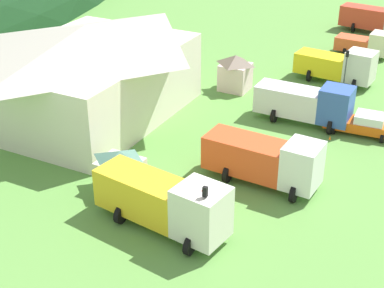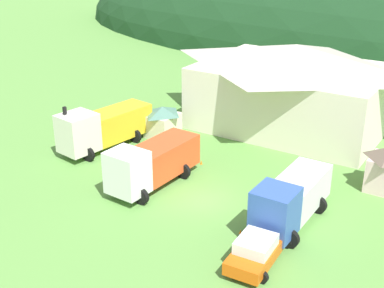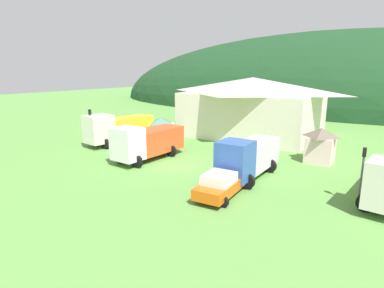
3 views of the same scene
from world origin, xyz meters
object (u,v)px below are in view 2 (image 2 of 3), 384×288
(traffic_cone_near_pickup, at_px, (241,234))
(traffic_cone_mid_row, at_px, (201,164))
(service_pickup_orange, at_px, (259,248))
(box_truck_blue, at_px, (290,199))
(traffic_light_west, at_px, (66,127))
(heavy_rig_striped, at_px, (102,127))
(heavy_rig_white, at_px, (151,162))
(depot_building, at_px, (293,85))
(play_shed_cream, at_px, (163,121))

(traffic_cone_near_pickup, height_order, traffic_cone_mid_row, traffic_cone_mid_row)
(traffic_cone_near_pickup, bearing_deg, service_pickup_orange, -41.94)
(service_pickup_orange, bearing_deg, box_truck_blue, 177.88)
(traffic_light_west, bearing_deg, heavy_rig_striped, 71.44)
(heavy_rig_white, xyz_separation_m, traffic_cone_near_pickup, (7.88, -2.03, -1.74))
(heavy_rig_white, height_order, traffic_cone_near_pickup, heavy_rig_white)
(heavy_rig_striped, xyz_separation_m, traffic_cone_mid_row, (8.15, 1.62, -1.82))
(depot_building, relative_size, traffic_light_west, 4.07)
(traffic_light_west, bearing_deg, service_pickup_orange, -12.80)
(heavy_rig_white, relative_size, traffic_cone_mid_row, 11.76)
(service_pickup_orange, xyz_separation_m, traffic_cone_mid_row, (-8.86, 8.55, -0.83))
(play_shed_cream, height_order, box_truck_blue, box_truck_blue)
(depot_building, bearing_deg, box_truck_blue, -67.60)
(heavy_rig_striped, bearing_deg, box_truck_blue, 89.14)
(traffic_cone_near_pickup, bearing_deg, traffic_light_west, 171.85)
(traffic_light_west, relative_size, traffic_cone_mid_row, 6.44)
(play_shed_cream, height_order, traffic_light_west, traffic_light_west)
(heavy_rig_white, distance_m, traffic_light_west, 8.13)
(depot_building, height_order, traffic_light_west, depot_building)
(service_pickup_orange, bearing_deg, depot_building, -165.28)
(traffic_cone_near_pickup, relative_size, traffic_cone_mid_row, 0.94)
(heavy_rig_white, bearing_deg, play_shed_cream, -146.11)
(box_truck_blue, distance_m, traffic_light_west, 17.88)
(play_shed_cream, distance_m, traffic_cone_near_pickup, 15.98)
(service_pickup_orange, xyz_separation_m, traffic_cone_near_pickup, (-2.00, 1.80, -0.83))
(depot_building, xyz_separation_m, traffic_cone_near_pickup, (4.49, -17.94, -3.74))
(traffic_cone_mid_row, bearing_deg, play_shed_cream, 151.94)
(play_shed_cream, height_order, heavy_rig_white, heavy_rig_white)
(depot_building, bearing_deg, heavy_rig_white, -102.05)
(heavy_rig_white, height_order, box_truck_blue, heavy_rig_white)
(traffic_light_west, bearing_deg, heavy_rig_white, -1.81)
(traffic_light_west, xyz_separation_m, traffic_cone_near_pickup, (15.97, -2.29, -2.52))
(service_pickup_orange, height_order, traffic_light_west, traffic_light_west)
(box_truck_blue, bearing_deg, play_shed_cream, -116.76)
(heavy_rig_striped, xyz_separation_m, traffic_light_west, (-0.96, -2.85, 0.70))
(depot_building, bearing_deg, play_shed_cream, -134.72)
(traffic_light_west, height_order, traffic_cone_near_pickup, traffic_light_west)
(play_shed_cream, bearing_deg, traffic_cone_near_pickup, -37.95)
(heavy_rig_white, distance_m, traffic_cone_mid_row, 5.14)
(play_shed_cream, bearing_deg, service_pickup_orange, -38.53)
(heavy_rig_white, bearing_deg, depot_building, 170.79)
(depot_building, distance_m, heavy_rig_striped, 16.68)
(depot_building, distance_m, heavy_rig_white, 16.39)
(traffic_light_west, xyz_separation_m, traffic_cone_mid_row, (9.10, 4.47, -2.52))
(box_truck_blue, bearing_deg, depot_building, -157.43)
(heavy_rig_white, bearing_deg, traffic_cone_mid_row, 170.65)
(heavy_rig_striped, distance_m, traffic_cone_near_pickup, 15.97)
(heavy_rig_striped, bearing_deg, traffic_cone_mid_row, 109.42)
(heavy_rig_striped, distance_m, service_pickup_orange, 18.39)
(heavy_rig_white, xyz_separation_m, service_pickup_orange, (9.88, -3.83, -0.92))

